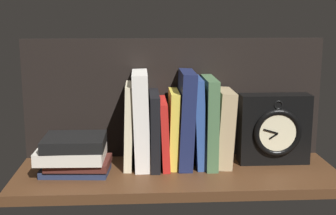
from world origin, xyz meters
The scene contains 13 objects.
ground_plane centered at (0.00, 0.00, -1.25)cm, with size 83.06×29.15×2.50cm, color #4C2D19.
back_panel centered at (0.00, 13.97, 16.62)cm, with size 83.06×1.20×33.23cm, color black.
book_cream_twain centered at (-12.48, 5.35, 11.02)cm, with size 2.02×12.73×22.05cm, color beige.
book_white_catcher centered at (-9.20, 5.35, 12.57)cm, with size 3.95×14.85×25.14cm, color silver.
book_black_skeptic centered at (-5.70, 5.35, 9.82)cm, with size 2.44×16.05×19.63cm, color black.
book_red_requiem centered at (-3.21, 5.35, 8.87)cm, with size 1.94×14.89×17.73cm, color red.
book_yellow_seinlanguage centered at (-0.77, 5.35, 10.05)cm, with size 2.34×12.45×20.09cm, color gold.
book_navy_bierce centered at (2.52, 5.35, 12.61)cm, with size 3.65×14.56×25.22cm, color #192147.
book_blue_modern centered at (5.86, 5.35, 11.78)cm, with size 2.42×12.91×23.55cm, color #2D4C8E.
book_green_romantic centered at (8.85, 5.35, 11.74)cm, with size 2.96×15.50×23.47cm, color #476B44.
book_tan_shortstories centered at (12.64, 5.35, 10.08)cm, with size 4.01×12.74×20.16cm, color tan.
framed_clock centered at (26.57, 5.33, 9.39)cm, with size 18.84×7.13×18.84cm.
book_stack_side centered at (-26.23, -0.02, 5.04)cm, with size 18.56×14.30×9.72cm.
Camera 1 is at (-9.36, -114.92, 40.89)cm, focal length 50.16 mm.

